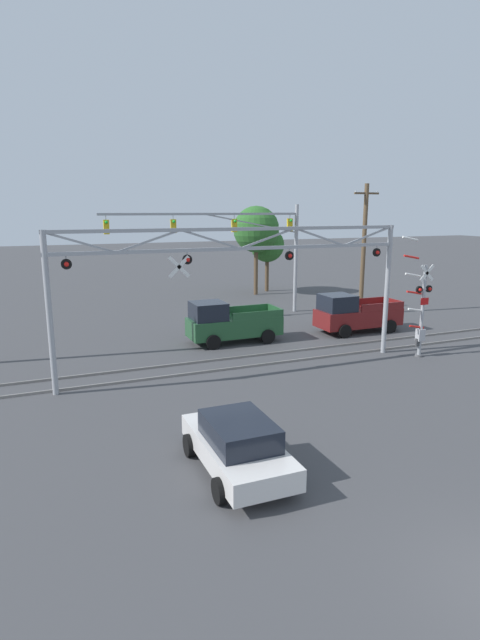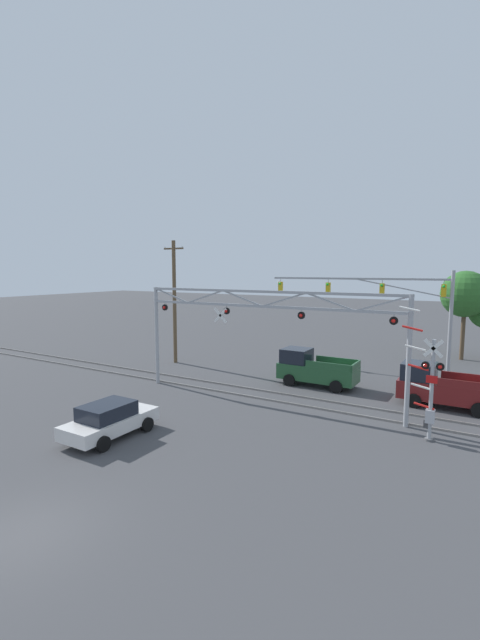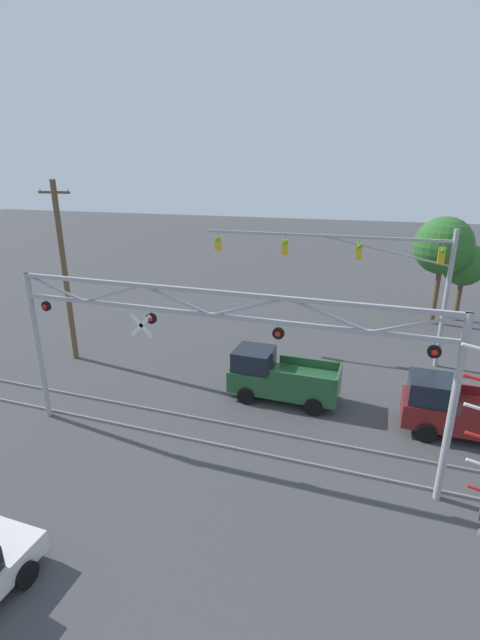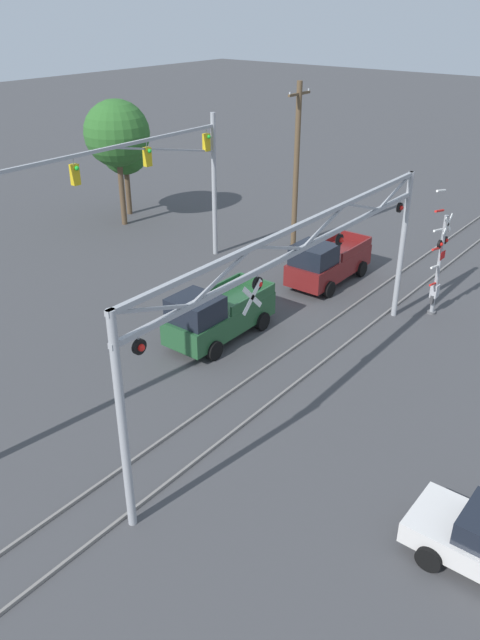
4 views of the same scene
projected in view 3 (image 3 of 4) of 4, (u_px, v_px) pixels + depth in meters
rail_track_near at (217, 445)px, 15.82m from camera, size 80.00×0.08×0.10m
rail_track_far at (231, 424)px, 17.11m from camera, size 80.00×0.08×0.10m
crossing_gantry at (212, 337)px, 14.16m from camera, size 15.12×0.27×6.05m
traffic_signal_span at (375, 267)px, 21.92m from camera, size 12.79×0.39×7.10m
pickup_truck_lead at (278, 377)px, 18.93m from camera, size 4.78×2.10×2.21m
pickup_truck_following at (462, 410)px, 16.24m from camera, size 4.82×2.10×2.21m
utility_pole_left at (65, 272)px, 21.91m from camera, size 1.80×0.28×9.31m
background_tree_beyond_span at (464, 265)px, 28.31m from camera, size 2.84×2.84×5.30m
background_tree_far_left_verge at (443, 246)px, 27.22m from camera, size 3.65×3.65×7.07m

